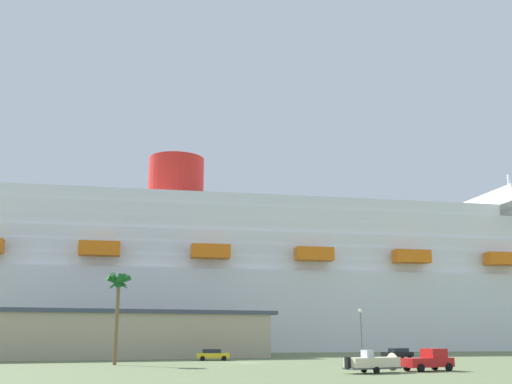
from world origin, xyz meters
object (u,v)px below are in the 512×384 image
object	(u,v)px
palm_tree	(118,288)
street_lamp	(361,326)
small_boat_on_trailer	(377,363)
parked_car_black_coupe	(398,353)
pickup_truck	(429,360)
parked_car_yellow_taxi	(213,354)
cruise_ship	(296,289)

from	to	relation	value
palm_tree	street_lamp	distance (m)	35.58
small_boat_on_trailer	parked_car_black_coupe	size ratio (longest dim) A/B	1.48
pickup_truck	parked_car_yellow_taxi	distance (m)	34.86
street_lamp	parked_car_yellow_taxi	world-z (taller)	street_lamp
pickup_truck	palm_tree	world-z (taller)	palm_tree
cruise_ship	parked_car_black_coupe	world-z (taller)	cruise_ship
cruise_ship	street_lamp	distance (m)	58.32
cruise_ship	parked_car_black_coupe	xyz separation A→B (m)	(-1.43, -53.52, -13.49)
pickup_truck	small_boat_on_trailer	distance (m)	6.58
cruise_ship	street_lamp	world-z (taller)	cruise_ship
small_boat_on_trailer	parked_car_yellow_taxi	world-z (taller)	small_boat_on_trailer
cruise_ship	parked_car_yellow_taxi	bearing A→B (deg)	-119.59
cruise_ship	parked_car_black_coupe	bearing A→B (deg)	-91.53
cruise_ship	street_lamp	bearing A→B (deg)	-98.78
pickup_truck	parked_car_black_coupe	distance (m)	31.86
palm_tree	street_lamp	size ratio (longest dim) A/B	1.53
cruise_ship	palm_tree	distance (m)	76.28
pickup_truck	street_lamp	bearing A→B (deg)	80.42
parked_car_yellow_taxi	street_lamp	bearing A→B (deg)	-11.86
small_boat_on_trailer	parked_car_yellow_taxi	distance (m)	33.79
cruise_ship	pickup_truck	world-z (taller)	cruise_ship
cruise_ship	street_lamp	xyz separation A→B (m)	(-8.78, -56.86, -9.53)
cruise_ship	palm_tree	world-z (taller)	cruise_ship
palm_tree	parked_car_black_coupe	distance (m)	43.95
palm_tree	parked_car_yellow_taxi	xyz separation A→B (m)	(13.86, 9.91, -8.46)
palm_tree	parked_car_yellow_taxi	world-z (taller)	palm_tree
pickup_truck	palm_tree	bearing A→B (deg)	145.69
cruise_ship	parked_car_black_coupe	size ratio (longest dim) A/B	46.07
cruise_ship	parked_car_yellow_taxi	world-z (taller)	cruise_ship
street_lamp	palm_tree	bearing A→B (deg)	-171.04
parked_car_black_coupe	palm_tree	bearing A→B (deg)	-168.18
small_boat_on_trailer	parked_car_black_coupe	bearing A→B (deg)	59.73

